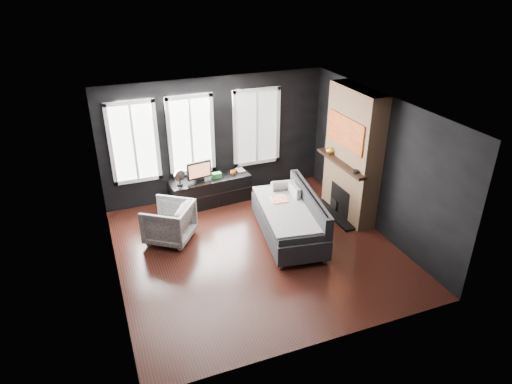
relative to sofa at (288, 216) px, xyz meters
name	(u,v)px	position (x,y,z in m)	size (l,w,h in m)	color
floor	(257,250)	(-0.73, -0.21, -0.47)	(5.00, 5.00, 0.00)	black
ceiling	(257,109)	(-0.73, -0.21, 2.23)	(5.00, 5.00, 0.00)	white
wall_back	(216,138)	(-0.73, 2.29, 0.88)	(5.00, 0.02, 2.70)	black
wall_left	(108,210)	(-3.23, -0.21, 0.88)	(0.02, 5.00, 2.70)	black
wall_right	(378,164)	(1.77, -0.21, 0.88)	(0.02, 5.00, 2.70)	black
windows	(193,94)	(-1.18, 2.25, 1.91)	(4.00, 0.16, 1.76)	white
fireplace	(353,155)	(1.57, 0.39, 0.88)	(0.70, 1.62, 2.70)	#93724C
sofa	(288,216)	(0.00, 0.00, 0.00)	(1.09, 2.18, 0.94)	black
stripe_pillow	(294,195)	(0.30, 0.38, 0.21)	(0.09, 0.40, 0.40)	gray
armchair	(169,220)	(-2.16, 0.72, -0.05)	(0.82, 0.77, 0.84)	white
media_console	(210,191)	(-1.01, 1.89, -0.17)	(1.77, 0.55, 0.61)	black
monitor	(199,170)	(-1.25, 1.84, 0.39)	(0.56, 0.12, 0.50)	black
desk_fan	(179,177)	(-1.69, 1.79, 0.31)	(0.25, 0.25, 0.35)	#A0A0A0
mug	(233,172)	(-0.48, 1.88, 0.20)	(0.12, 0.10, 0.12)	#C95C12
book	(237,166)	(-0.34, 2.03, 0.25)	(0.17, 0.02, 0.23)	#BFB699
storage_box	(216,175)	(-0.86, 1.86, 0.19)	(0.20, 0.13, 0.11)	#276F33
mantel_vase	(330,150)	(1.32, 0.84, 0.85)	(0.18, 0.19, 0.18)	orange
mantel_clock	(356,171)	(1.32, -0.16, 0.78)	(0.12, 0.12, 0.04)	black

